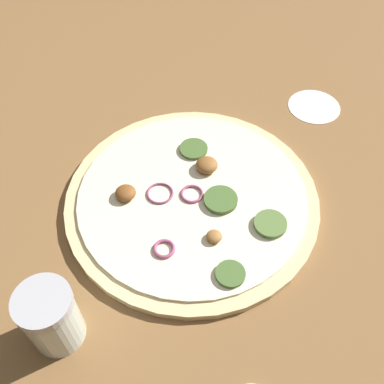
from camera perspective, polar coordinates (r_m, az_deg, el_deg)
The scene contains 4 objects.
ground_plane at distance 0.64m, azimuth 0.00°, elevation -1.18°, with size 3.00×3.00×0.00m, color brown.
pizza at distance 0.63m, azimuth 0.07°, elevation -0.78°, with size 0.36×0.36×0.03m.
spice_jar at distance 0.53m, azimuth -17.46°, elevation -14.96°, with size 0.06×0.06×0.09m.
flour_patch at distance 0.81m, azimuth 15.25°, elevation 10.45°, with size 0.09×0.09×0.00m.
Camera 1 is at (0.01, -0.39, 0.51)m, focal length 42.00 mm.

